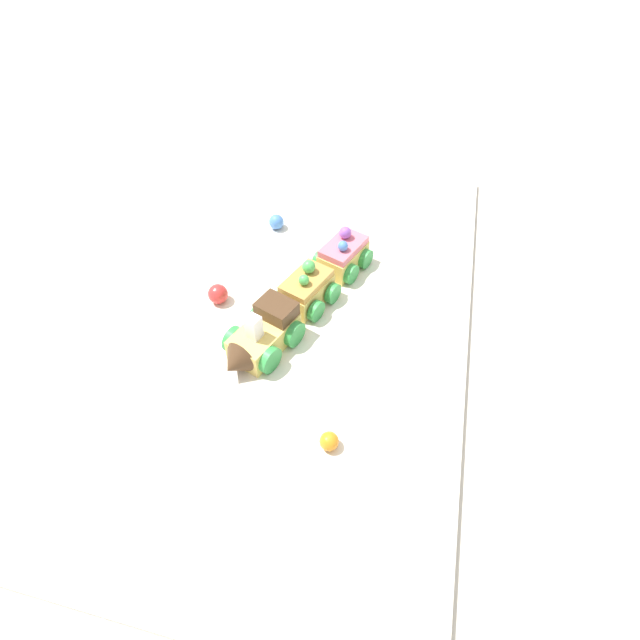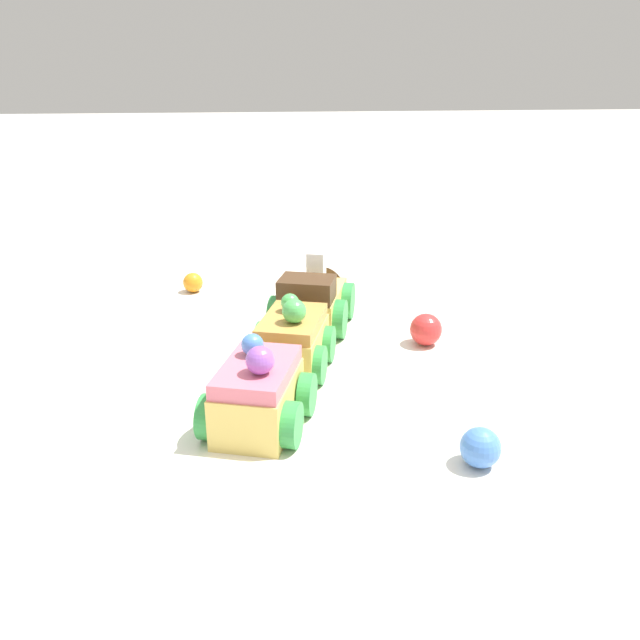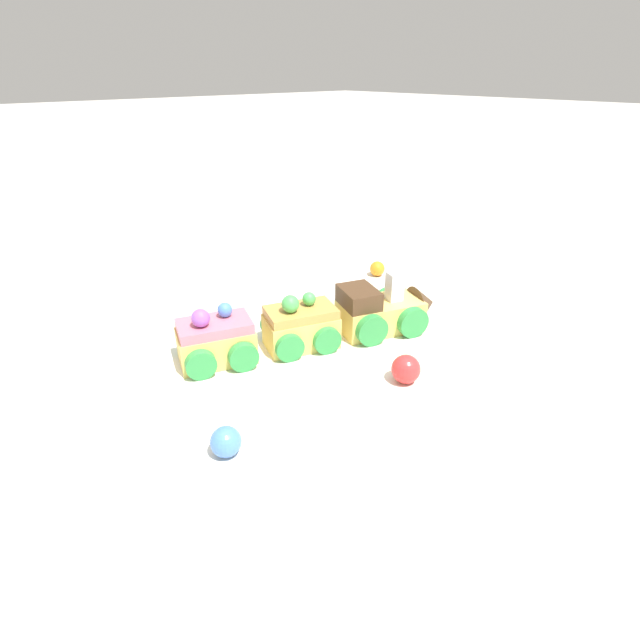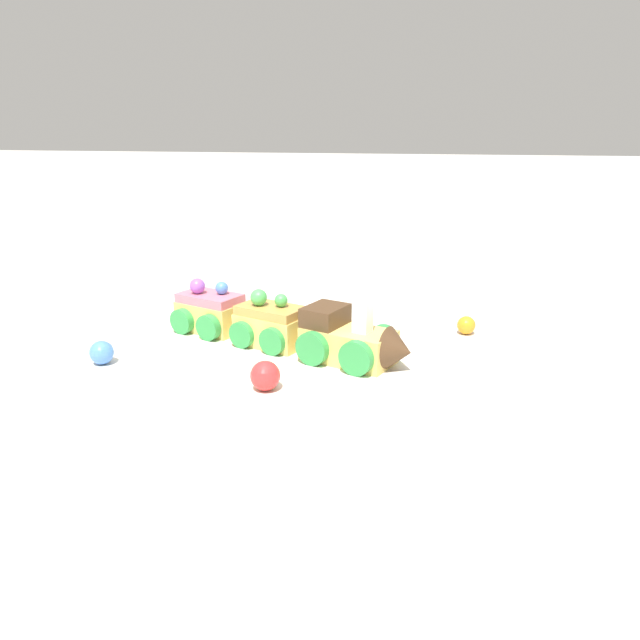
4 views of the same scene
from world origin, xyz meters
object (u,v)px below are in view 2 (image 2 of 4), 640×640
(gumball_orange, at_px, (193,283))
(gumball_red, at_px, (426,330))
(cake_train_locomotive, at_px, (315,300))
(cake_car_caramel, at_px, (289,343))
(gumball_blue, at_px, (480,447))
(cake_car_strawberry, at_px, (258,395))

(gumball_orange, relative_size, gumball_red, 0.77)
(cake_train_locomotive, xyz_separation_m, cake_car_caramel, (-0.10, 0.04, -0.00))
(gumball_blue, bearing_deg, cake_train_locomotive, 12.95)
(gumball_red, bearing_deg, gumball_orange, 47.71)
(cake_car_caramel, height_order, gumball_red, cake_car_caramel)
(cake_train_locomotive, bearing_deg, cake_car_caramel, -179.92)
(cake_train_locomotive, distance_m, gumball_red, 0.11)
(gumball_red, bearing_deg, cake_car_strawberry, 126.17)
(gumball_orange, bearing_deg, gumball_blue, -154.64)
(gumball_red, relative_size, gumball_blue, 1.14)
(cake_car_strawberry, xyz_separation_m, gumball_orange, (0.30, 0.05, -0.01))
(gumball_orange, distance_m, gumball_red, 0.28)
(cake_car_caramel, bearing_deg, gumball_blue, -127.98)
(cake_train_locomotive, distance_m, gumball_orange, 0.17)
(gumball_orange, relative_size, gumball_blue, 0.87)
(cake_car_strawberry, bearing_deg, gumball_red, -33.41)
(gumball_orange, xyz_separation_m, gumball_red, (-0.19, -0.21, 0.00))
(cake_car_strawberry, height_order, gumball_red, cake_car_strawberry)
(cake_car_caramel, height_order, cake_car_strawberry, same)
(gumball_orange, bearing_deg, cake_car_caramel, -159.60)
(cake_car_strawberry, relative_size, gumball_blue, 3.62)
(cake_train_locomotive, distance_m, cake_car_caramel, 0.11)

